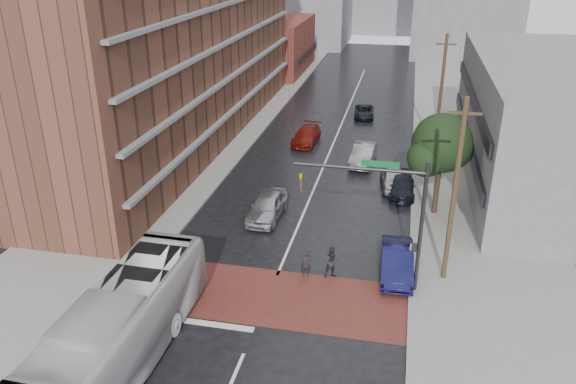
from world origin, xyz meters
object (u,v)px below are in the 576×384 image
at_px(car_parked_near, 397,262).
at_px(car_parked_mid, 402,186).
at_px(pedestrian_a, 306,264).
at_px(pedestrian_b, 332,262).
at_px(suv_travel, 364,112).
at_px(car_parked_far, 393,178).
at_px(transit_bus, 117,332).
at_px(car_travel_b, 363,154).
at_px(car_travel_a, 267,206).
at_px(car_travel_c, 306,136).

height_order(car_parked_near, car_parked_mid, car_parked_near).
relative_size(pedestrian_a, car_parked_near, 0.32).
relative_size(pedestrian_b, car_parked_near, 0.38).
bearing_deg(suv_travel, pedestrian_b, -92.45).
distance_m(car_parked_mid, car_parked_far, 1.36).
bearing_deg(car_parked_far, transit_bus, -122.92).
xyz_separation_m(transit_bus, car_parked_far, (10.46, 21.82, -1.04)).
bearing_deg(pedestrian_b, car_parked_far, 54.31).
xyz_separation_m(transit_bus, pedestrian_b, (7.77, 8.82, -0.87)).
bearing_deg(car_parked_far, pedestrian_a, -114.45).
relative_size(pedestrian_b, car_parked_far, 0.42).
height_order(pedestrian_a, car_travel_b, car_travel_b).
xyz_separation_m(transit_bus, car_travel_a, (2.63, 15.05, -0.96)).
distance_m(car_travel_b, car_parked_mid, 6.45).
xyz_separation_m(car_travel_c, car_parked_mid, (8.71, -9.69, -0.08)).
bearing_deg(transit_bus, pedestrian_a, 54.32).
bearing_deg(pedestrian_a, car_parked_mid, 68.12).
height_order(pedestrian_a, car_travel_a, car_travel_a).
relative_size(pedestrian_a, car_travel_b, 0.32).
bearing_deg(car_travel_c, pedestrian_a, -76.42).
bearing_deg(pedestrian_b, suv_travel, 67.80).
relative_size(car_parked_mid, car_parked_far, 1.00).
distance_m(transit_bus, suv_travel, 40.23).
bearing_deg(pedestrian_a, transit_bus, -126.99).
xyz_separation_m(transit_bus, car_parked_near, (11.14, 9.82, -0.99)).
bearing_deg(transit_bus, car_travel_c, 86.39).
distance_m(pedestrian_b, car_parked_near, 3.52).
bearing_deg(car_parked_mid, car_travel_a, -148.34).
xyz_separation_m(car_travel_c, suv_travel, (4.38, 9.29, -0.12)).
relative_size(transit_bus, car_parked_far, 2.97).
bearing_deg(car_travel_a, transit_bus, -97.78).
bearing_deg(car_travel_b, car_parked_far, -55.31).
xyz_separation_m(pedestrian_a, car_parked_near, (4.77, 1.26, 0.02)).
height_order(car_travel_c, car_parked_far, car_parked_far).
distance_m(transit_bus, car_parked_far, 24.23).
height_order(pedestrian_b, car_travel_c, pedestrian_b).
relative_size(transit_bus, pedestrian_a, 8.25).
bearing_deg(car_parked_near, car_travel_b, 98.44).
height_order(car_travel_b, suv_travel, car_travel_b).
relative_size(transit_bus, car_parked_mid, 2.98).
height_order(car_travel_a, car_travel_c, car_travel_a).
xyz_separation_m(pedestrian_a, pedestrian_b, (1.40, 0.26, 0.13)).
xyz_separation_m(transit_bus, car_travel_c, (2.43, 30.34, -1.07)).
height_order(pedestrian_a, car_travel_c, pedestrian_a).
height_order(car_parked_near, car_parked_far, car_parked_near).
bearing_deg(car_travel_c, pedestrian_b, -72.74).
bearing_deg(pedestrian_b, car_travel_b, 65.59).
distance_m(transit_bus, car_parked_mid, 23.49).
bearing_deg(transit_bus, car_travel_b, 74.21).
relative_size(suv_travel, car_parked_mid, 0.98).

